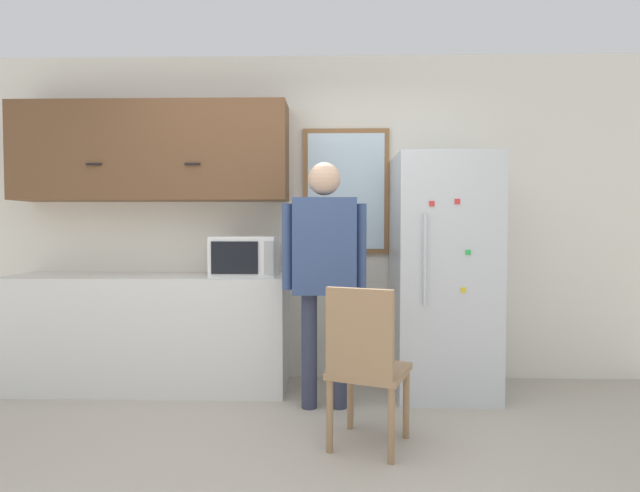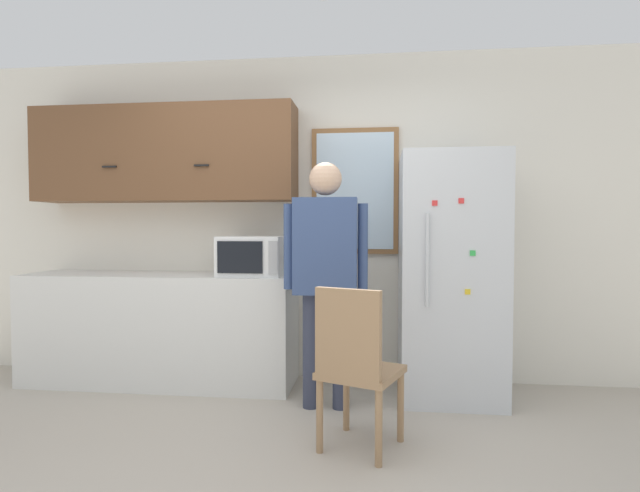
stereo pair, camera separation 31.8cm
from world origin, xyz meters
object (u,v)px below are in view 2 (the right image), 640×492
Objects in this scene: refrigerator at (450,276)px; chair at (356,362)px; person at (325,258)px; microwave at (252,256)px.

refrigerator is 1.92× the size of chair.
chair is at bearing -71.52° from person.
microwave is at bearing 179.57° from refrigerator.
microwave is at bearing 148.26° from person.
refrigerator is (1.52, -0.01, -0.14)m from microwave.
person reaches higher than microwave.
microwave is at bearing -28.86° from chair.
chair is (0.24, -0.67, -0.54)m from person.
microwave is 0.53× the size of chair.
refrigerator is at bearing -0.43° from microwave.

